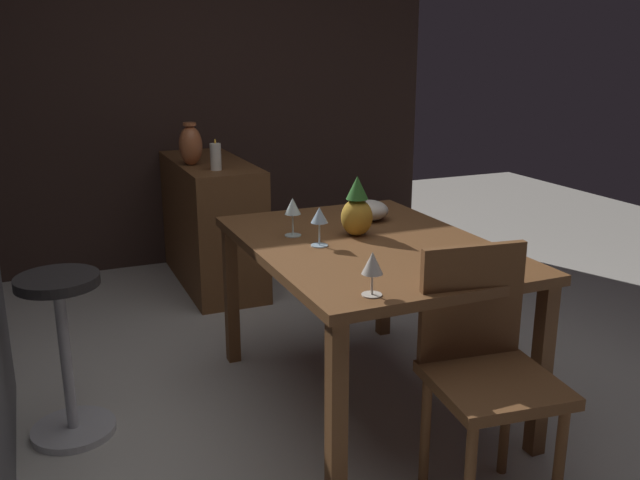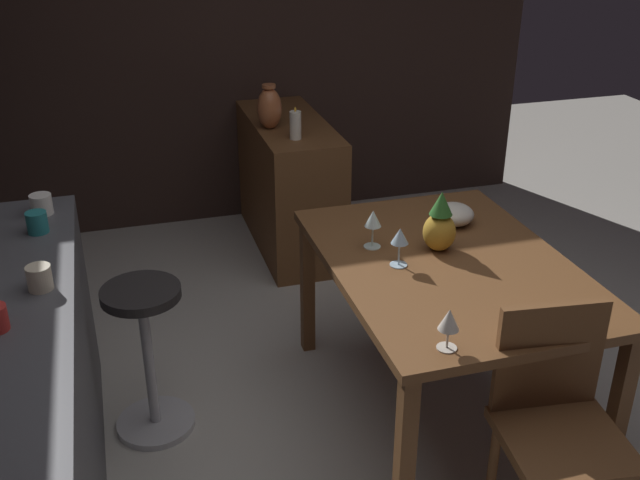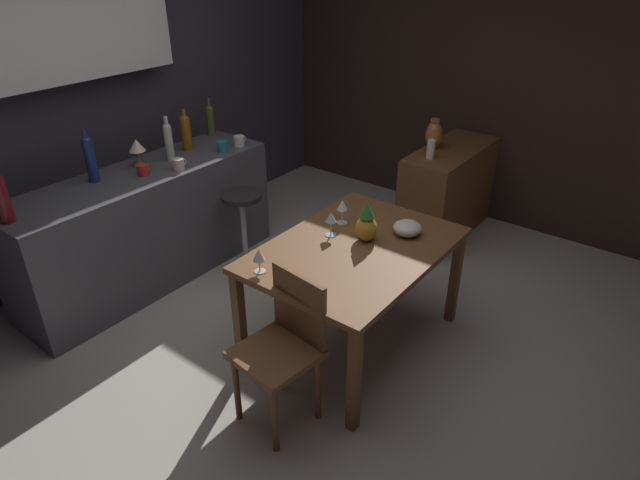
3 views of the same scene
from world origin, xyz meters
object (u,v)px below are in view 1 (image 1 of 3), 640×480
Objects in this scene: bar_stool at (65,352)px; wine_glass_right at (319,217)px; dining_table at (367,260)px; chair_near_window at (485,366)px; sideboard_cabinet at (212,223)px; pineapple_centerpiece at (357,210)px; vase_copper at (191,145)px; pillar_candle_tall at (216,157)px; fruit_bowl at (369,210)px; wine_glass_center at (293,208)px; wine_glass_left at (372,265)px.

wine_glass_right is (-0.20, -1.01, 0.50)m from bar_stool.
chair_near_window is (-0.76, -0.06, -0.16)m from dining_table.
sideboard_cabinet is 1.84m from wine_glass_right.
dining_table is 5.15× the size of pineapple_centerpiece.
dining_table is 5.14× the size of vase_copper.
pillar_candle_tall is at bearing 10.76° from pineapple_centerpiece.
fruit_bowl is at bearing -27.77° from dining_table.
wine_glass_right is (0.78, 0.27, 0.36)m from chair_near_window.
vase_copper is (1.59, 0.35, 0.09)m from pineapple_centerpiece.
pineapple_centerpiece reaches higher than dining_table.
chair_near_window is 5.34× the size of wine_glass_center.
pillar_candle_tall is at bearing 1.84° from wine_glass_right.
pineapple_centerpiece reaches higher than sideboard_cabinet.
wine_glass_right is at bearing -175.19° from vase_copper.
pineapple_centerpiece is 0.29m from fruit_bowl.
bar_stool is 1.81m from vase_copper.
chair_near_window is 1.62m from bar_stool.
wine_glass_right is (-1.78, -0.00, 0.45)m from sideboard_cabinet.
bar_stool is at bearing 142.21° from pillar_candle_tall.
pineapple_centerpiece is (-0.10, -0.26, -0.01)m from wine_glass_center.
vase_copper reaches higher than pillar_candle_tall.
vase_copper is at bearing 1.87° from wine_glass_left.
sideboard_cabinet is at bearing -7.54° from pillar_candle_tall.
wine_glass_left is 0.81× the size of fruit_bowl.
wine_glass_left is at bearing -130.21° from bar_stool.
sideboard_cabinet is at bearing 6.64° from dining_table.
sideboard_cabinet is (1.81, 0.21, -0.25)m from dining_table.
chair_near_window is 0.52m from wine_glass_left.
wine_glass_right reaches higher than dining_table.
wine_glass_center is at bearing 13.48° from wine_glass_right.
vase_copper is (0.23, 0.09, 0.04)m from pillar_candle_tall.
wine_glass_center reaches higher than wine_glass_right.
fruit_bowl reaches higher than bar_stool.
pillar_candle_tall is at bearing 172.46° from sideboard_cabinet.
wine_glass_center reaches higher than dining_table.
wine_glass_center is (0.97, 0.31, 0.36)m from chair_near_window.
bar_stool is 1.15m from wine_glass_right.
chair_near_window reaches higher than sideboard_cabinet.
pillar_candle_tall is (1.26, 0.00, 0.04)m from wine_glass_center.
pineapple_centerpiece reaches higher than chair_near_window.
wine_glass_center is 0.28m from pineapple_centerpiece.
wine_glass_center is at bearing 178.46° from sideboard_cabinet.
wine_glass_right is at bearing -178.16° from pillar_candle_tall.
chair_near_window is at bearing -119.31° from wine_glass_left.
pillar_candle_tall is (2.04, -0.02, 0.05)m from wine_glass_left.
wine_glass_left is (-0.80, -0.94, 0.48)m from bar_stool.
chair_near_window is 5.46× the size of wine_glass_right.
pillar_candle_tall is (-0.34, 0.04, 0.49)m from sideboard_cabinet.
wine_glass_right is 1.45m from pillar_candle_tall.
pineapple_centerpiece is (0.09, -0.21, -0.01)m from wine_glass_right.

